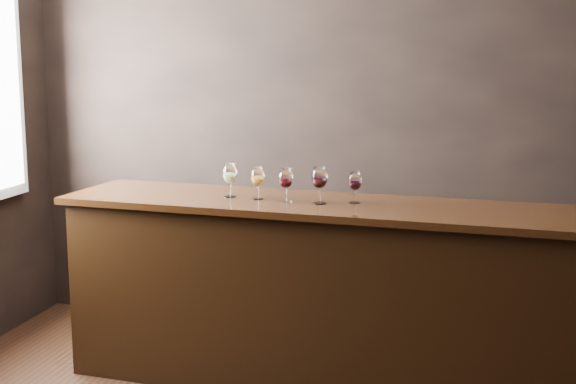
% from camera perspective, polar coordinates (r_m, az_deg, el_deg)
% --- Properties ---
extents(room_shell, '(5.02, 4.52, 2.81)m').
position_cam_1_polar(room_shell, '(3.33, -1.97, 8.03)').
color(room_shell, black).
rests_on(room_shell, ground).
extents(bar_counter, '(3.03, 0.86, 1.05)m').
position_cam_1_polar(bar_counter, '(4.64, 2.77, -7.60)').
color(bar_counter, black).
rests_on(bar_counter, ground).
extents(bar_top, '(3.13, 0.94, 0.04)m').
position_cam_1_polar(bar_top, '(4.50, 2.83, -1.00)').
color(bar_top, black).
rests_on(bar_top, bar_counter).
extents(back_bar_shelf, '(2.25, 0.40, 0.81)m').
position_cam_1_polar(back_bar_shelf, '(5.33, 12.16, -6.79)').
color(back_bar_shelf, black).
rests_on(back_bar_shelf, ground).
extents(glass_white, '(0.08, 0.08, 0.20)m').
position_cam_1_polar(glass_white, '(4.66, -4.15, 1.26)').
color(glass_white, white).
rests_on(glass_white, bar_top).
extents(glass_amber, '(0.08, 0.08, 0.19)m').
position_cam_1_polar(glass_amber, '(4.58, -2.18, 1.04)').
color(glass_amber, white).
rests_on(glass_amber, bar_top).
extents(glass_red_a, '(0.08, 0.08, 0.19)m').
position_cam_1_polar(glass_red_a, '(4.49, -0.16, 0.94)').
color(glass_red_a, white).
rests_on(glass_red_a, bar_top).
extents(glass_red_b, '(0.09, 0.09, 0.21)m').
position_cam_1_polar(glass_red_b, '(4.45, 2.26, 0.98)').
color(glass_red_b, white).
rests_on(glass_red_b, bar_top).
extents(glass_red_c, '(0.08, 0.08, 0.18)m').
position_cam_1_polar(glass_red_c, '(4.48, 4.80, 0.73)').
color(glass_red_c, white).
rests_on(glass_red_c, bar_top).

